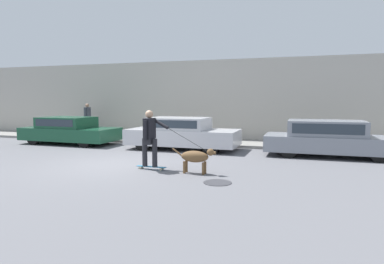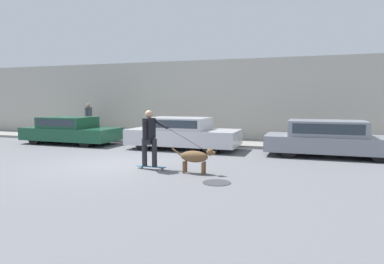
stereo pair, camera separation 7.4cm
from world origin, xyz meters
name	(u,v)px [view 1 (the left image)]	position (x,y,z in m)	size (l,w,h in m)	color
ground_plane	(116,165)	(0.00, 0.00, 0.00)	(36.00, 36.00, 0.00)	slate
back_wall	(190,101)	(0.00, 7.08, 1.95)	(32.00, 0.30, 3.90)	#ADA89E
sidewalk_curb	(181,141)	(0.00, 5.83, 0.06)	(30.00, 2.15, 0.12)	gray
parked_car_0	(69,131)	(-4.63, 3.74, 0.59)	(4.39, 1.91, 1.22)	black
parked_car_1	(182,134)	(0.80, 3.74, 0.63)	(4.45, 1.85, 1.28)	black
parked_car_2	(329,139)	(6.33, 3.74, 0.62)	(4.53, 1.80, 1.27)	black
dog	(196,157)	(2.73, -0.41, 0.46)	(1.25, 0.34, 0.70)	brown
skateboarder	(150,136)	(1.31, -0.30, 0.97)	(2.25, 0.61, 1.70)	beige
pedestrian_with_bag	(87,118)	(-5.36, 6.15, 1.05)	(0.24, 0.65, 1.67)	#3D4760
manhole_cover	(218,183)	(3.55, -1.24, 0.01)	(0.69, 0.69, 0.01)	#38383D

